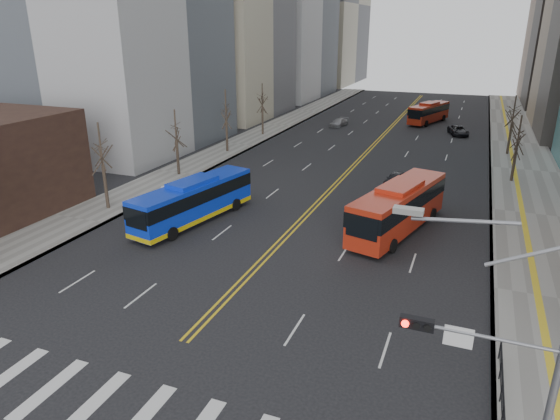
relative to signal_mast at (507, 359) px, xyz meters
name	(u,v)px	position (x,y,z in m)	size (l,w,h in m)	color
ground	(117,411)	(-13.77, -2.00, -4.86)	(220.00, 220.00, 0.00)	black
sidewalk_right	(524,170)	(3.73, 43.00, -4.78)	(7.00, 130.00, 0.15)	gray
sidewalk_left	(238,144)	(-30.27, 43.00, -4.78)	(5.00, 130.00, 0.15)	gray
crosswalk	(117,411)	(-13.77, -2.00, -4.85)	(26.70, 4.00, 0.01)	silver
centerline	(379,140)	(-13.77, 53.00, -4.85)	(0.55, 100.00, 0.01)	gold
signal_mast	(507,359)	(0.00, 0.00, 0.00)	(5.37, 0.37, 9.39)	gray
pedestrian_railing	(502,388)	(0.53, 4.00, -4.03)	(0.06, 6.06, 1.02)	black
street_trees	(274,127)	(-20.94, 32.55, 0.02)	(35.20, 47.20, 7.60)	black
blue_bus	(194,200)	(-21.58, 17.33, -3.07)	(4.77, 11.97, 3.42)	#0D31D0
red_bus_near	(399,205)	(-6.32, 21.08, -2.78)	(5.68, 12.12, 3.73)	#AC2512
red_bus_far	(429,111)	(-8.88, 68.33, -3.02)	(5.54, 10.52, 3.29)	#AC2512
car_white	(170,195)	(-25.77, 20.31, -4.13)	(1.55, 4.43, 1.46)	white
car_dark_mid	(395,179)	(-8.36, 32.83, -4.24)	(1.46, 3.63, 1.24)	black
car_silver	(339,122)	(-21.44, 60.47, -4.27)	(1.64, 4.04, 1.17)	#959499
car_dark_far	(458,130)	(-3.90, 60.17, -4.21)	(2.15, 4.67, 1.30)	black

